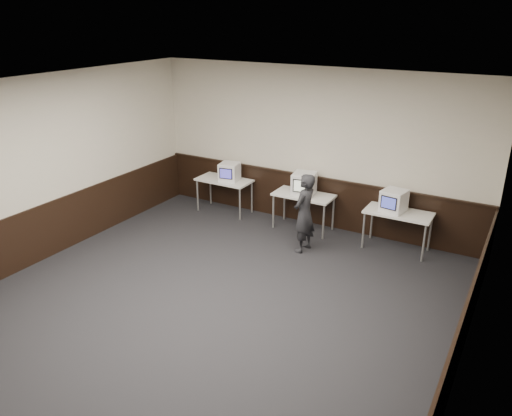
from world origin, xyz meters
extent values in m
plane|color=black|center=(0.00, 0.00, 0.00)|extent=(8.00, 8.00, 0.00)
plane|color=white|center=(0.00, 0.00, 3.20)|extent=(8.00, 8.00, 0.00)
plane|color=beige|center=(0.00, 4.00, 1.60)|extent=(7.00, 0.00, 7.00)
plane|color=beige|center=(-3.50, 0.00, 1.60)|extent=(0.00, 8.00, 8.00)
plane|color=beige|center=(3.50, 0.00, 1.60)|extent=(0.00, 8.00, 8.00)
cube|color=black|center=(0.00, 3.98, 0.50)|extent=(6.98, 0.04, 1.00)
cube|color=black|center=(-3.48, 0.00, 0.50)|extent=(0.04, 7.98, 1.00)
cube|color=black|center=(3.48, 0.00, 0.50)|extent=(0.04, 7.98, 1.00)
cube|color=black|center=(0.00, 3.96, 1.02)|extent=(6.98, 0.06, 0.04)
cube|color=silver|center=(-1.90, 3.60, 0.73)|extent=(1.20, 0.60, 0.04)
cylinder|color=#999999|center=(-2.45, 3.35, 0.35)|extent=(0.04, 0.04, 0.71)
cylinder|color=#999999|center=(-1.35, 3.35, 0.35)|extent=(0.04, 0.04, 0.71)
cylinder|color=#999999|center=(-2.45, 3.85, 0.35)|extent=(0.04, 0.04, 0.71)
cylinder|color=#999999|center=(-1.35, 3.85, 0.35)|extent=(0.04, 0.04, 0.71)
cube|color=silver|center=(0.00, 3.60, 0.73)|extent=(1.20, 0.60, 0.04)
cylinder|color=#999999|center=(-0.55, 3.35, 0.35)|extent=(0.04, 0.04, 0.71)
cylinder|color=#999999|center=(0.55, 3.35, 0.35)|extent=(0.04, 0.04, 0.71)
cylinder|color=#999999|center=(-0.55, 3.85, 0.35)|extent=(0.04, 0.04, 0.71)
cylinder|color=#999999|center=(0.55, 3.85, 0.35)|extent=(0.04, 0.04, 0.71)
cube|color=silver|center=(1.90, 3.60, 0.73)|extent=(1.20, 0.60, 0.04)
cylinder|color=#999999|center=(1.35, 3.35, 0.35)|extent=(0.04, 0.04, 0.71)
cylinder|color=#999999|center=(2.45, 3.35, 0.35)|extent=(0.04, 0.04, 0.71)
cylinder|color=#999999|center=(1.35, 3.85, 0.35)|extent=(0.04, 0.04, 0.71)
cylinder|color=#999999|center=(2.45, 3.85, 0.35)|extent=(0.04, 0.04, 0.71)
cube|color=white|center=(-1.75, 3.59, 0.94)|extent=(0.46, 0.47, 0.39)
cube|color=black|center=(-1.72, 3.39, 0.96)|extent=(0.29, 0.07, 0.23)
cube|color=#423CB4|center=(-1.71, 3.38, 0.96)|extent=(0.25, 0.05, 0.19)
cube|color=white|center=(-0.01, 3.61, 0.97)|extent=(0.51, 0.53, 0.44)
cube|color=black|center=(0.03, 3.39, 0.99)|extent=(0.33, 0.07, 0.26)
cube|color=#B4BBA4|center=(0.03, 3.37, 0.99)|extent=(0.28, 0.05, 0.22)
cube|color=white|center=(1.79, 3.59, 0.95)|extent=(0.47, 0.49, 0.41)
cube|color=black|center=(1.76, 3.38, 0.97)|extent=(0.30, 0.07, 0.24)
cube|color=#3D46B4|center=(1.75, 3.37, 0.97)|extent=(0.26, 0.05, 0.20)
imported|color=black|center=(0.42, 2.70, 0.74)|extent=(0.41, 0.58, 1.49)
camera|label=1|loc=(3.83, -4.99, 4.17)|focal=35.00mm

